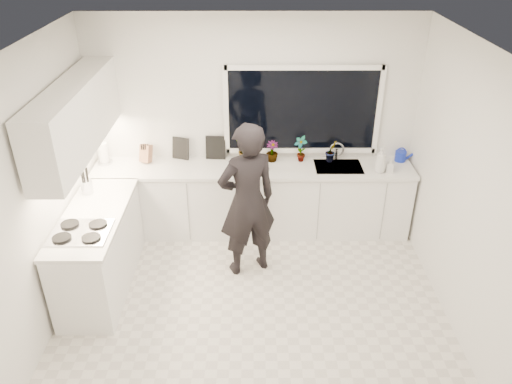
{
  "coord_description": "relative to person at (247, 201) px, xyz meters",
  "views": [
    {
      "loc": [
        0.01,
        -4.06,
        3.65
      ],
      "look_at": [
        0.03,
        0.4,
        1.15
      ],
      "focal_mm": 35.0,
      "sensor_mm": 36.0,
      "label": 1
    }
  ],
  "objects": [
    {
      "name": "window",
      "position": [
        0.67,
        1.1,
        0.64
      ],
      "size": [
        1.8,
        0.02,
        1.0
      ],
      "primitive_type": "cube",
      "color": "black",
      "rests_on": "wall_back"
    },
    {
      "name": "watering_can",
      "position": [
        1.92,
        0.98,
        0.08
      ],
      "size": [
        0.17,
        0.17,
        0.13
      ],
      "primitive_type": "cylinder",
      "rotation": [
        0.0,
        0.0,
        0.26
      ],
      "color": "#1328B2",
      "rests_on": "countertop_back"
    },
    {
      "name": "pizza",
      "position": [
        0.04,
        0.79,
        0.04
      ],
      "size": [
        0.42,
        0.34,
        0.01
      ],
      "primitive_type": "cube",
      "rotation": [
        0.0,
        0.0,
        0.23
      ],
      "color": "red",
      "rests_on": "pizza_tray"
    },
    {
      "name": "base_cabinets_left",
      "position": [
        -1.6,
        -0.28,
        -0.47
      ],
      "size": [
        0.58,
        1.6,
        0.88
      ],
      "primitive_type": "cube",
      "color": "white",
      "rests_on": "floor"
    },
    {
      "name": "paper_towel_roll",
      "position": [
        -1.78,
        0.92,
        0.14
      ],
      "size": [
        0.13,
        0.13,
        0.26
      ],
      "primitive_type": "cylinder",
      "rotation": [
        0.0,
        0.0,
        0.26
      ],
      "color": "silver",
      "rests_on": "countertop_back"
    },
    {
      "name": "knife_block",
      "position": [
        -1.27,
        0.96,
        0.12
      ],
      "size": [
        0.16,
        0.14,
        0.22
      ],
      "primitive_type": "cube",
      "rotation": [
        0.0,
        0.0,
        -0.38
      ],
      "color": "#996B47",
      "rests_on": "countertop_back"
    },
    {
      "name": "wall_left",
      "position": [
        -1.94,
        -0.63,
        0.44
      ],
      "size": [
        0.02,
        3.5,
        2.7
      ],
      "primitive_type": "cube",
      "color": "white",
      "rests_on": "ground"
    },
    {
      "name": "faucet",
      "position": [
        1.12,
        1.02,
        0.12
      ],
      "size": [
        0.03,
        0.03,
        0.22
      ],
      "primitive_type": "cylinder",
      "color": "silver",
      "rests_on": "countertop_back"
    },
    {
      "name": "wall_back",
      "position": [
        0.07,
        1.13,
        0.44
      ],
      "size": [
        4.0,
        0.02,
        2.7
      ],
      "primitive_type": "cube",
      "color": "white",
      "rests_on": "ground"
    },
    {
      "name": "countertop_back",
      "position": [
        0.07,
        0.81,
        -0.01
      ],
      "size": [
        3.94,
        0.62,
        0.04
      ],
      "primitive_type": "cube",
      "color": "silver",
      "rests_on": "base_cabinets_back"
    },
    {
      "name": "picture_frame_small",
      "position": [
        -0.41,
        1.06,
        0.16
      ],
      "size": [
        0.25,
        0.04,
        0.3
      ],
      "primitive_type": "cube",
      "rotation": [
        0.0,
        0.0,
        -0.07
      ],
      "color": "black",
      "rests_on": "countertop_back"
    },
    {
      "name": "base_cabinets_back",
      "position": [
        0.07,
        0.82,
        -0.47
      ],
      "size": [
        3.92,
        0.58,
        0.88
      ],
      "primitive_type": "cube",
      "color": "white",
      "rests_on": "floor"
    },
    {
      "name": "herb_plants",
      "position": [
        0.3,
        0.98,
        0.16
      ],
      "size": [
        1.28,
        0.28,
        0.33
      ],
      "color": "#26662D",
      "rests_on": "countertop_back"
    },
    {
      "name": "upper_cabinets",
      "position": [
        -1.72,
        0.07,
        0.94
      ],
      "size": [
        0.34,
        2.1,
        0.7
      ],
      "primitive_type": "cube",
      "color": "white",
      "rests_on": "wall_left"
    },
    {
      "name": "sink",
      "position": [
        1.12,
        0.82,
        -0.04
      ],
      "size": [
        0.58,
        0.42,
        0.14
      ],
      "primitive_type": "cube",
      "color": "silver",
      "rests_on": "countertop_back"
    },
    {
      "name": "soap_bottles",
      "position": [
        1.61,
        0.67,
        0.16
      ],
      "size": [
        0.26,
        0.18,
        0.33
      ],
      "color": "#D8BF66",
      "rests_on": "countertop_back"
    },
    {
      "name": "countertop_left",
      "position": [
        -1.6,
        -0.28,
        -0.01
      ],
      "size": [
        0.62,
        1.6,
        0.04
      ],
      "primitive_type": "cube",
      "color": "silver",
      "rests_on": "base_cabinets_left"
    },
    {
      "name": "ceiling",
      "position": [
        0.07,
        -0.63,
        1.8
      ],
      "size": [
        4.0,
        3.5,
        0.02
      ],
      "primitive_type": "cube",
      "color": "white",
      "rests_on": "wall_back"
    },
    {
      "name": "picture_frame_large",
      "position": [
        -0.85,
        1.06,
        0.15
      ],
      "size": [
        0.22,
        0.09,
        0.28
      ],
      "primitive_type": "cube",
      "rotation": [
        0.0,
        0.0,
        -0.32
      ],
      "color": "black",
      "rests_on": "countertop_back"
    },
    {
      "name": "floor",
      "position": [
        0.07,
        -0.63,
        -0.92
      ],
      "size": [
        4.0,
        3.5,
        0.02
      ],
      "primitive_type": "cube",
      "color": "beige",
      "rests_on": "ground"
    },
    {
      "name": "utensil_crock",
      "position": [
        -1.78,
        0.17,
        0.09
      ],
      "size": [
        0.16,
        0.16,
        0.16
      ],
      "primitive_type": "cylinder",
      "rotation": [
        0.0,
        0.0,
        -0.25
      ],
      "color": "silver",
      "rests_on": "countertop_left"
    },
    {
      "name": "person",
      "position": [
        0.0,
        0.0,
        0.0
      ],
      "size": [
        0.78,
        0.65,
        1.82
      ],
      "primitive_type": "imported",
      "rotation": [
        0.0,
        0.0,
        3.53
      ],
      "color": "black",
      "rests_on": "floor"
    },
    {
      "name": "pizza_tray",
      "position": [
        0.04,
        0.79,
        0.03
      ],
      "size": [
        0.46,
        0.39,
        0.03
      ],
      "primitive_type": "cube",
      "rotation": [
        0.0,
        0.0,
        0.23
      ],
      "color": "#B7B7BB",
      "rests_on": "countertop_back"
    },
    {
      "name": "wall_right",
      "position": [
        2.08,
        -0.63,
        0.44
      ],
      "size": [
        0.02,
        3.5,
        2.7
      ],
      "primitive_type": "cube",
      "color": "white",
      "rests_on": "ground"
    },
    {
      "name": "stovetop",
      "position": [
        -1.62,
        -0.63,
        0.03
      ],
      "size": [
        0.56,
        0.48,
        0.03
      ],
      "primitive_type": "cube",
      "color": "black",
      "rests_on": "countertop_left"
    }
  ]
}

